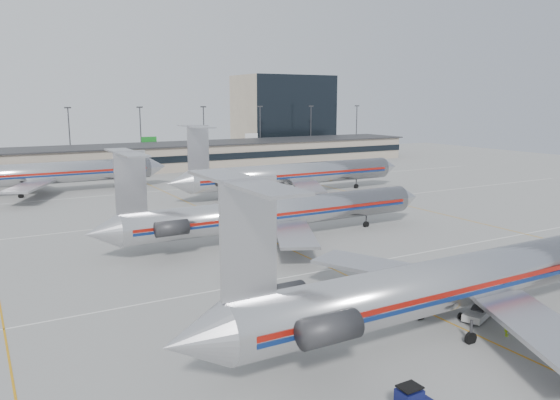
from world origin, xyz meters
TOP-DOWN VIEW (x-y plane):
  - ground at (0.00, 0.00)m, footprint 260.00×260.00m
  - apron_markings at (0.00, 10.00)m, footprint 160.00×0.15m
  - terminal at (0.00, 97.97)m, footprint 162.00×17.00m
  - light_mast_row at (0.00, 112.00)m, footprint 163.60×0.40m
  - distant_building at (62.00, 128.00)m, footprint 30.00×20.00m
  - jet_foreground at (0.61, -6.47)m, footprint 48.66×28.65m
  - jet_second_row at (0.25, 23.20)m, footprint 45.30×26.67m
  - jet_third_row at (18.95, 50.27)m, footprint 47.69×29.34m
  - jet_back_row at (-21.81, 73.33)m, footprint 48.10×29.59m
  - belt_loader at (2.74, -6.16)m, footprint 4.73×2.75m
  - ramp_worker_near at (1.85, -9.38)m, footprint 0.81×0.74m

SIDE VIEW (x-z plane):
  - ground at x=0.00m, z-range 0.00..0.00m
  - apron_markings at x=0.00m, z-range 0.00..0.02m
  - belt_loader at x=2.74m, z-range -0.56..1.86m
  - ramp_worker_near at x=1.85m, z-range 0.00..1.87m
  - terminal at x=0.00m, z-range 0.03..6.28m
  - jet_second_row at x=0.25m, z-range -2.49..9.37m
  - jet_foreground at x=0.61m, z-range -2.67..10.07m
  - jet_third_row at x=18.95m, z-range -2.73..10.31m
  - jet_back_row at x=-21.81m, z-range -2.76..10.40m
  - light_mast_row at x=0.00m, z-range 0.94..16.22m
  - distant_building at x=62.00m, z-range 0.00..25.00m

